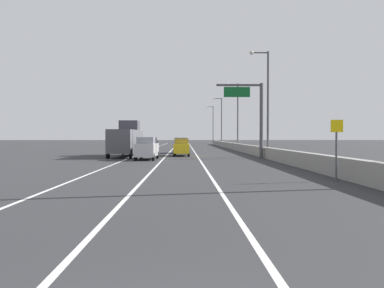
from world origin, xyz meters
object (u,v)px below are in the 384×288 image
at_px(car_white_3, 148,143).
at_px(box_truck, 127,140).
at_px(speed_advisory_sign, 336,145).
at_px(lamp_post_right_third, 236,112).
at_px(car_silver_4, 147,149).
at_px(overhead_sign_gantry, 254,111).
at_px(lamp_post_right_fourth, 221,118).
at_px(car_black_0, 153,142).
at_px(lamp_post_right_second, 266,97).
at_px(car_yellow_1, 182,147).
at_px(car_blue_2, 181,146).
at_px(lamp_post_right_fifth, 212,122).

xyz_separation_m(car_white_3, box_truck, (0.27, -25.89, 0.88)).
xyz_separation_m(speed_advisory_sign, lamp_post_right_third, (1.63, 45.84, 4.72)).
height_order(speed_advisory_sign, box_truck, box_truck).
bearing_deg(car_silver_4, car_white_3, 95.53).
height_order(overhead_sign_gantry, lamp_post_right_fourth, lamp_post_right_fourth).
relative_size(speed_advisory_sign, car_black_0, 0.73).
bearing_deg(car_black_0, car_silver_4, -85.93).
distance_m(lamp_post_right_second, lamp_post_right_third, 23.94).
height_order(speed_advisory_sign, car_yellow_1, speed_advisory_sign).
bearing_deg(car_white_3, car_black_0, 87.60).
bearing_deg(lamp_post_right_third, overhead_sign_gantry, -94.40).
height_order(car_white_3, car_silver_4, car_silver_4).
xyz_separation_m(lamp_post_right_fourth, car_black_0, (-14.93, -14.07, -5.48)).
distance_m(overhead_sign_gantry, car_blue_2, 14.21).
bearing_deg(lamp_post_right_fifth, box_truck, -101.78).
distance_m(lamp_post_right_fifth, box_truck, 72.71).
bearing_deg(box_truck, car_white_3, 90.60).
height_order(car_yellow_1, car_silver_4, car_silver_4).
bearing_deg(car_white_3, lamp_post_right_fifth, 71.53).
bearing_deg(lamp_post_right_third, box_truck, -123.53).
distance_m(speed_advisory_sign, car_white_3, 50.56).
bearing_deg(lamp_post_right_fourth, car_yellow_1, -101.01).
distance_m(car_black_0, car_blue_2, 26.00).
bearing_deg(lamp_post_right_second, lamp_post_right_third, 89.48).
distance_m(lamp_post_right_fourth, lamp_post_right_fifth, 23.94).
xyz_separation_m(overhead_sign_gantry, box_truck, (-13.26, 3.86, -2.90)).
bearing_deg(box_truck, car_yellow_1, 10.55).
height_order(lamp_post_right_second, lamp_post_right_fifth, same).
distance_m(lamp_post_right_third, car_silver_4, 31.83).
xyz_separation_m(lamp_post_right_second, lamp_post_right_fourth, (-0.16, 47.88, 0.00)).
relative_size(overhead_sign_gantry, lamp_post_right_second, 0.66).
height_order(lamp_post_right_second, car_yellow_1, lamp_post_right_second).
distance_m(speed_advisory_sign, car_silver_4, 20.31).
distance_m(lamp_post_right_third, car_blue_2, 18.96).
xyz_separation_m(speed_advisory_sign, lamp_post_right_fifth, (1.11, 93.73, 4.72)).
xyz_separation_m(overhead_sign_gantry, lamp_post_right_fourth, (1.69, 50.94, 1.76)).
bearing_deg(car_black_0, car_yellow_1, -79.38).
bearing_deg(lamp_post_right_second, speed_advisory_sign, -93.70).
height_order(car_black_0, car_blue_2, car_blue_2).
distance_m(car_yellow_1, car_silver_4, 7.45).
bearing_deg(box_truck, lamp_post_right_third, 56.47).
distance_m(lamp_post_right_fifth, car_black_0, 41.15).
relative_size(speed_advisory_sign, lamp_post_right_second, 0.26).
relative_size(lamp_post_right_second, car_black_0, 2.78).
height_order(car_yellow_1, car_blue_2, car_blue_2).
distance_m(lamp_post_right_fourth, car_silver_4, 54.34).
bearing_deg(overhead_sign_gantry, box_truck, 163.78).
distance_m(speed_advisory_sign, lamp_post_right_fourth, 69.96).
xyz_separation_m(car_black_0, car_blue_2, (5.81, -25.34, 0.01)).
distance_m(lamp_post_right_fourth, box_truck, 49.62).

